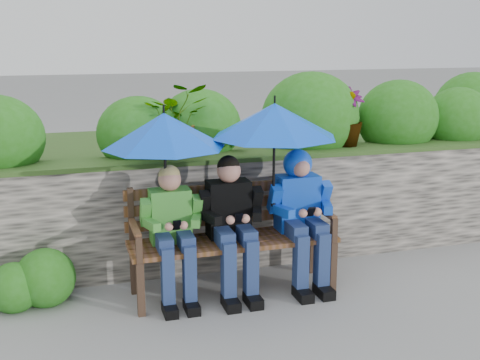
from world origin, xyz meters
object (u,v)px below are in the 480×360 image
object	(u,v)px
umbrella_left	(164,130)
umbrella_right	(274,120)
boy_middle	(232,219)
park_bench	(231,231)
boy_right	(301,207)
boy_left	(173,227)

from	to	relation	value
umbrella_left	umbrella_right	bearing A→B (deg)	-2.69
boy_middle	umbrella_right	bearing A→B (deg)	3.83
park_bench	boy_right	size ratio (longest dim) A/B	1.47
umbrella_left	umbrella_right	world-z (taller)	umbrella_right
boy_middle	umbrella_left	bearing A→B (deg)	172.75
park_bench	umbrella_right	distance (m)	0.97
boy_left	umbrella_left	distance (m)	0.76
umbrella_left	umbrella_right	xyz separation A→B (m)	(0.88, -0.04, 0.05)
boy_right	umbrella_left	xyz separation A→B (m)	(-1.12, 0.05, 0.68)
park_bench	boy_middle	distance (m)	0.15
park_bench	boy_left	distance (m)	0.51
boy_left	umbrella_right	bearing A→B (deg)	1.31
boy_middle	umbrella_left	xyz separation A→B (m)	(-0.51, 0.07, 0.73)
park_bench	boy_right	xyz separation A→B (m)	(0.59, -0.07, 0.17)
boy_right	boy_left	bearing A→B (deg)	-179.65
boy_middle	umbrella_right	xyz separation A→B (m)	(0.36, 0.02, 0.78)
boy_middle	umbrella_left	distance (m)	0.90
boy_left	boy_middle	xyz separation A→B (m)	(0.48, -0.00, 0.02)
boy_right	umbrella_left	size ratio (longest dim) A/B	1.20
boy_left	park_bench	bearing A→B (deg)	8.66
boy_right	park_bench	bearing A→B (deg)	173.35
boy_left	boy_right	distance (m)	1.09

